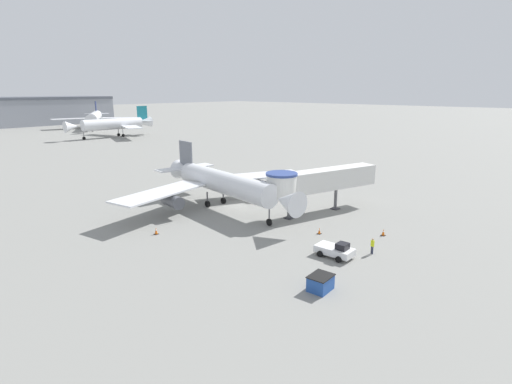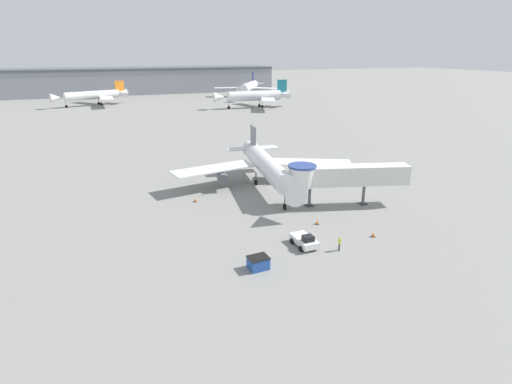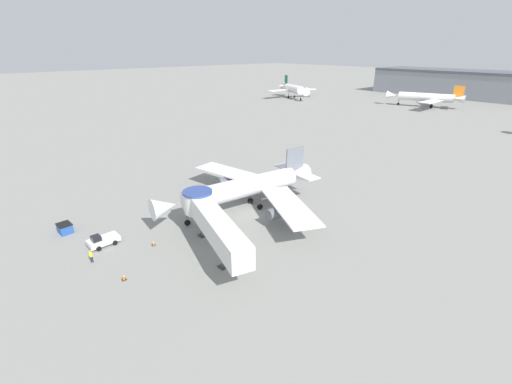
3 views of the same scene
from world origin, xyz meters
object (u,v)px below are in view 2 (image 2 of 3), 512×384
Objects in this scene: pushback_tug_white at (305,240)px; traffic_cone_apron_front at (373,234)px; background_jet_navy_tail at (249,87)px; background_jet_teal_tail at (256,96)px; background_jet_orange_tail at (94,95)px; main_airplane at (267,166)px; ground_crew_marshaller at (339,243)px; jet_bridge at (339,175)px; traffic_cone_port_wing at (195,199)px; service_container_blue at (258,263)px; traffic_cone_near_nose at (317,222)px.

pushback_tug_white is 4.88× the size of traffic_cone_apron_front.
background_jet_navy_tail is (49.00, 152.34, 4.32)m from pushback_tug_white.
background_jet_teal_tail reaches higher than background_jet_orange_tail.
main_airplane is 18.21× the size of ground_crew_marshaller.
jet_bridge is 15.35m from pushback_tug_white.
background_jet_teal_tail is at bearing 0.99° from ground_crew_marshaller.
main_airplane is 24.15m from ground_crew_marshaller.
background_jet_navy_tail is at bearing 1.23° from ground_crew_marshaller.
main_airplane is 22.12m from pushback_tug_white.
background_jet_navy_tail reaches higher than main_airplane.
main_airplane reaches higher than jet_bridge.
traffic_cone_port_wing is at bearing -161.63° from main_airplane.
service_container_blue is 2.80× the size of traffic_cone_apron_front.
background_jet_teal_tail is at bearing 69.33° from pushback_tug_white.
service_container_blue reaches higher than traffic_cone_apron_front.
traffic_cone_port_wing is at bearing 131.68° from traffic_cone_apron_front.
main_airplane is at bearing 77.06° from pushback_tug_white.
background_jet_orange_tail is at bearing 109.59° from main_airplane.
background_jet_navy_tail is at bearing 91.06° from jet_bridge.
ground_crew_marshaller is at bearing -14.53° from background_jet_teal_tail.
traffic_cone_port_wing is 0.03× the size of background_jet_teal_tail.
jet_bridge is 0.57× the size of background_jet_orange_tail.
pushback_tug_white is at bearing 70.40° from ground_crew_marshaller.
pushback_tug_white is 122.10m from background_jet_teal_tail.
pushback_tug_white reaches higher than service_container_blue.
traffic_cone_port_wing is at bearing -23.95° from background_jet_teal_tail.
pushback_tug_white is (-4.09, -21.54, -2.98)m from main_airplane.
jet_bridge is 0.51× the size of background_jet_navy_tail.
traffic_cone_near_nose is 144.23m from background_jet_orange_tail.
pushback_tug_white is at bearing -65.57° from traffic_cone_port_wing.
background_jet_navy_tail is at bearing 75.41° from traffic_cone_apron_front.
main_airplane is 39.00× the size of traffic_cone_apron_front.
pushback_tug_white is at bearing -121.00° from jet_bridge.
jet_bridge is (6.78, -11.42, 0.93)m from main_airplane.
background_jet_navy_tail is at bearing 75.75° from background_jet_orange_tail.
service_container_blue is at bearing -79.46° from background_jet_navy_tail.
main_airplane is 16.91m from traffic_cone_near_nose.
traffic_cone_apron_front is (5.03, -22.42, -3.32)m from main_airplane.
background_jet_teal_tail is (47.40, 96.60, 4.33)m from traffic_cone_port_wing.
traffic_cone_port_wing is 1.07× the size of traffic_cone_near_nose.
traffic_cone_port_wing is at bearing -12.79° from background_jet_orange_tail.
background_jet_orange_tail reaches higher than traffic_cone_port_wing.
background_jet_orange_tail reaches higher than traffic_cone_near_nose.
main_airplane reaches higher than traffic_cone_apron_front.
traffic_cone_apron_front is 0.03× the size of background_jet_orange_tail.
background_jet_teal_tail is (27.84, 105.62, 0.08)m from jet_bridge.
jet_bridge is at bearing 40.75° from pushback_tug_white.
service_container_blue is 22.04m from traffic_cone_port_wing.
service_container_blue is (-11.07, -24.37, -3.02)m from main_airplane.
background_jet_teal_tail is at bearing 72.85° from traffic_cone_near_nose.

